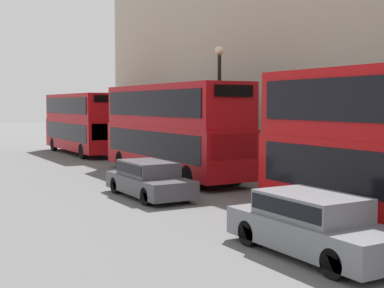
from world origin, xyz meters
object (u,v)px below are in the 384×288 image
object	(u,v)px
bus_second_in_queue	(172,126)
pedestrian	(108,141)
car_hatchback	(149,178)
car_dark_sedan	(313,223)
bus_third_in_queue	(83,121)

from	to	relation	value
bus_second_in_queue	pedestrian	bearing A→B (deg)	80.91
car_hatchback	pedestrian	bearing A→B (deg)	73.57
car_dark_sedan	car_hatchback	world-z (taller)	car_dark_sedan
bus_second_in_queue	car_dark_sedan	distance (m)	14.06
car_hatchback	pedestrian	xyz separation A→B (m)	(5.83, 19.77, 0.04)
bus_third_in_queue	car_dark_sedan	world-z (taller)	bus_third_in_queue
bus_third_in_queue	car_hatchback	bearing A→B (deg)	-100.58
bus_second_in_queue	pedestrian	distance (m)	15.47
bus_third_in_queue	car_hatchback	distance (m)	18.58
bus_third_in_queue	car_hatchback	xyz separation A→B (m)	(-3.40, -18.20, -1.60)
bus_third_in_queue	pedestrian	bearing A→B (deg)	32.81
car_dark_sedan	pedestrian	world-z (taller)	pedestrian
bus_third_in_queue	pedestrian	distance (m)	3.28
car_hatchback	pedestrian	distance (m)	20.61
bus_third_in_queue	bus_second_in_queue	bearing A→B (deg)	-90.00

